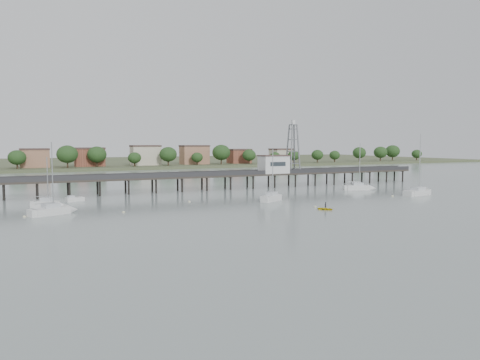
# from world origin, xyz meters

# --- Properties ---
(ground_plane) EXTENTS (500.00, 500.00, 0.00)m
(ground_plane) POSITION_xyz_m (0.00, 0.00, 0.00)
(ground_plane) COLOR gray
(ground_plane) RESTS_ON ground
(pier) EXTENTS (150.00, 5.00, 5.50)m
(pier) POSITION_xyz_m (0.00, 60.00, 3.79)
(pier) COLOR #2D2823
(pier) RESTS_ON ground
(pier_building) EXTENTS (8.40, 5.40, 5.30)m
(pier_building) POSITION_xyz_m (25.00, 60.00, 6.67)
(pier_building) COLOR silver
(pier_building) RESTS_ON ground
(lattice_tower) EXTENTS (3.20, 3.20, 15.50)m
(lattice_tower) POSITION_xyz_m (31.50, 60.00, 11.10)
(lattice_tower) COLOR slate
(lattice_tower) RESTS_ON ground
(sailboat_d) EXTENTS (10.19, 4.99, 16.04)m
(sailboat_d) POSITION_xyz_m (48.24, 26.55, 0.63)
(sailboat_d) COLOR silver
(sailboat_d) RESTS_ON ground
(sailboat_b) EXTENTS (6.38, 4.41, 10.49)m
(sailboat_b) POSITION_xyz_m (-36.44, 40.98, 0.66)
(sailboat_b) COLOR silver
(sailboat_b) RESTS_ON ground
(sailboat_c) EXTENTS (7.27, 5.51, 12.02)m
(sailboat_c) POSITION_xyz_m (9.29, 31.97, 0.65)
(sailboat_c) COLOR silver
(sailboat_c) RESTS_ON ground
(sailboat_a) EXTENTS (8.58, 5.55, 13.72)m
(sailboat_a) POSITION_xyz_m (-35.74, 31.52, 0.64)
(sailboat_a) COLOR silver
(sailboat_a) RESTS_ON ground
(sailboat_e) EXTENTS (8.40, 5.40, 13.43)m
(sailboat_e) POSITION_xyz_m (42.71, 42.11, 0.64)
(sailboat_e) COLOR silver
(sailboat_e) RESTS_ON ground
(white_tender) EXTENTS (4.18, 2.68, 1.51)m
(white_tender) POSITION_xyz_m (-31.16, 49.31, 0.47)
(white_tender) COLOR silver
(white_tender) RESTS_ON ground
(yellow_dinghy) EXTENTS (2.11, 1.73, 2.99)m
(yellow_dinghy) POSITION_xyz_m (11.10, 15.17, 0.00)
(yellow_dinghy) COLOR yellow
(yellow_dinghy) RESTS_ON ground
(dinghy_occupant) EXTENTS (0.82, 1.34, 0.30)m
(dinghy_occupant) POSITION_xyz_m (11.10, 15.17, 0.00)
(dinghy_occupant) COLOR black
(dinghy_occupant) RESTS_ON ground
(mooring_buoys) EXTENTS (80.95, 19.31, 0.39)m
(mooring_buoys) POSITION_xyz_m (-4.86, 28.40, 0.08)
(mooring_buoys) COLOR beige
(mooring_buoys) RESTS_ON ground
(far_shore) EXTENTS (500.00, 170.00, 10.40)m
(far_shore) POSITION_xyz_m (0.36, 239.58, 0.95)
(far_shore) COLOR #475133
(far_shore) RESTS_ON ground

